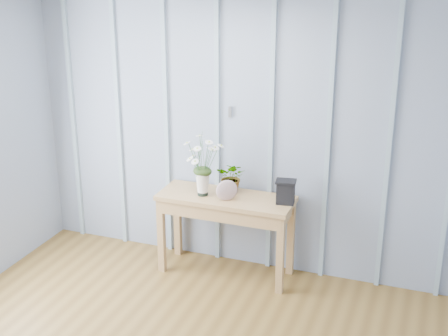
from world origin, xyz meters
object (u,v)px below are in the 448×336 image
at_px(daisy_vase, 202,156).
at_px(felt_disc_vessel, 227,190).
at_px(sideboard, 226,208).
at_px(carved_box, 286,192).

distance_m(daisy_vase, felt_disc_vessel, 0.36).
bearing_deg(sideboard, carved_box, 2.80).
xyz_separation_m(daisy_vase, carved_box, (0.73, 0.07, -0.25)).
bearing_deg(daisy_vase, carved_box, 5.57).
height_order(sideboard, carved_box, carved_box).
bearing_deg(felt_disc_vessel, daisy_vase, 139.16).
height_order(sideboard, felt_disc_vessel, felt_disc_vessel).
bearing_deg(carved_box, daisy_vase, -174.43).
height_order(daisy_vase, felt_disc_vessel, daisy_vase).
bearing_deg(carved_box, sideboard, -177.20).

